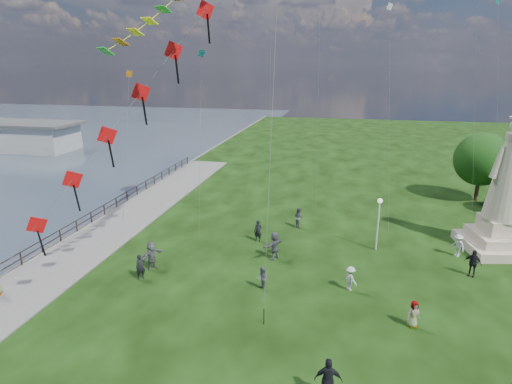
% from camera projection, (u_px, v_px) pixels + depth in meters
% --- Properties ---
extents(waterfront, '(200.00, 200.00, 1.51)m').
position_uv_depth(waterfront, '(65.00, 250.00, 30.68)').
color(waterfront, '#384554').
rests_on(waterfront, ground).
extents(statue, '(5.46, 5.46, 9.44)m').
position_uv_depth(statue, '(505.00, 202.00, 29.56)').
color(statue, '#C4AC94').
rests_on(statue, ground).
extents(lamppost, '(0.36, 0.36, 3.87)m').
position_uv_depth(lamppost, '(379.00, 213.00, 29.72)').
color(lamppost, silver).
rests_on(lamppost, ground).
extents(tree_row, '(8.93, 13.59, 6.61)m').
position_uv_depth(tree_row, '(506.00, 171.00, 37.99)').
color(tree_row, '#382314').
rests_on(tree_row, ground).
extents(person_0, '(0.69, 0.71, 1.64)m').
position_uv_depth(person_0, '(141.00, 267.00, 26.18)').
color(person_0, black).
rests_on(person_0, ground).
extents(person_1, '(0.77, 0.83, 1.46)m').
position_uv_depth(person_1, '(262.00, 279.00, 24.94)').
color(person_1, '#595960').
rests_on(person_1, ground).
extents(person_2, '(1.04, 1.04, 1.50)m').
position_uv_depth(person_2, '(350.00, 279.00, 24.92)').
color(person_2, silver).
rests_on(person_2, ground).
extents(person_3, '(1.15, 0.65, 1.89)m').
position_uv_depth(person_3, '(328.00, 380.00, 16.68)').
color(person_3, black).
rests_on(person_3, ground).
extents(person_4, '(0.82, 0.67, 1.45)m').
position_uv_depth(person_4, '(414.00, 314.00, 21.44)').
color(person_4, '#595960').
rests_on(person_4, ground).
extents(person_5, '(1.40, 1.90, 1.88)m').
position_uv_depth(person_5, '(152.00, 255.00, 27.48)').
color(person_5, '#595960').
rests_on(person_5, ground).
extents(person_6, '(0.64, 0.45, 1.66)m').
position_uv_depth(person_6, '(258.00, 231.00, 31.78)').
color(person_6, black).
rests_on(person_6, ground).
extents(person_7, '(0.90, 0.93, 1.65)m').
position_uv_depth(person_7, '(299.00, 218.00, 34.56)').
color(person_7, '#595960').
rests_on(person_7, ground).
extents(person_8, '(1.05, 1.16, 1.62)m').
position_uv_depth(person_8, '(458.00, 245.00, 29.31)').
color(person_8, silver).
rests_on(person_8, ground).
extents(person_9, '(1.15, 0.93, 1.75)m').
position_uv_depth(person_9, '(473.00, 263.00, 26.57)').
color(person_9, black).
rests_on(person_9, ground).
extents(person_11, '(1.57, 1.95, 1.95)m').
position_uv_depth(person_11, '(275.00, 246.00, 28.89)').
color(person_11, '#595960').
rests_on(person_11, ground).
extents(red_kite_train, '(10.18, 9.35, 16.03)m').
position_uv_depth(red_kite_train, '(121.00, 121.00, 22.09)').
color(red_kite_train, black).
rests_on(red_kite_train, ground).
extents(small_kites, '(30.88, 14.51, 29.93)m').
position_uv_depth(small_kites, '(327.00, 28.00, 35.39)').
color(small_kites, '#158083').
rests_on(small_kites, ground).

